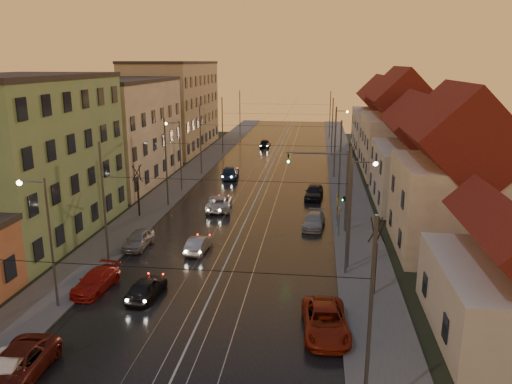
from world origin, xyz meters
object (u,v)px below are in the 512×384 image
at_px(street_lamp_0, 45,231).
at_px(parked_left_2, 96,281).
at_px(driving_car_0, 146,287).
at_px(parked_left_3, 138,239).
at_px(street_lamp_2, 178,149).
at_px(traffic_light_mast, 335,180).
at_px(driving_car_1, 198,244).
at_px(driving_car_3, 230,172).
at_px(parked_left_1, 15,367).
at_px(driving_car_2, 219,202).
at_px(driving_car_4, 265,143).
at_px(street_lamp_1, 355,203).
at_px(parked_right_1, 314,221).
at_px(street_lamp_3, 337,132).
at_px(parked_right_2, 314,192).
at_px(parked_left_0, 5,371).
at_px(parked_right_0, 325,321).

xyz_separation_m(street_lamp_0, parked_left_2, (1.55, 2.60, -4.26)).
distance_m(street_lamp_0, driving_car_0, 6.95).
relative_size(parked_left_2, parked_left_3, 1.10).
distance_m(street_lamp_2, traffic_light_mast, 20.89).
bearing_deg(driving_car_1, driving_car_0, 83.50).
relative_size(street_lamp_0, driving_car_3, 1.59).
bearing_deg(parked_left_1, driving_car_2, 79.76).
bearing_deg(driving_car_4, driving_car_3, 84.33).
distance_m(street_lamp_1, parked_left_3, 17.29).
distance_m(driving_car_4, parked_left_3, 48.91).
xyz_separation_m(street_lamp_2, parked_left_3, (1.60, -17.68, -4.22)).
bearing_deg(parked_right_1, street_lamp_0, -125.98).
bearing_deg(parked_left_2, street_lamp_3, 73.21).
distance_m(driving_car_3, parked_right_2, 13.75).
height_order(parked_left_0, parked_right_0, parked_right_0).
height_order(driving_car_2, driving_car_4, driving_car_4).
bearing_deg(parked_right_2, street_lamp_1, -76.25).
xyz_separation_m(street_lamp_0, driving_car_4, (6.59, 58.97, -4.15)).
height_order(driving_car_3, parked_right_2, parked_right_2).
xyz_separation_m(street_lamp_0, parked_right_0, (16.23, -0.96, -4.16)).
bearing_deg(driving_car_1, parked_right_2, -113.97).
distance_m(parked_left_3, parked_right_1, 15.33).
bearing_deg(driving_car_4, driving_car_2, 88.09).
bearing_deg(traffic_light_mast, parked_right_1, 149.84).
bearing_deg(street_lamp_3, parked_right_1, -95.90).
xyz_separation_m(street_lamp_3, driving_car_2, (-12.27, -22.54, -4.17)).
bearing_deg(street_lamp_3, traffic_light_mast, -92.27).
distance_m(traffic_light_mast, parked_left_2, 20.91).
relative_size(street_lamp_3, parked_left_3, 2.05).
distance_m(street_lamp_0, street_lamp_2, 28.00).
height_order(driving_car_1, parked_left_0, parked_left_0).
distance_m(driving_car_1, parked_left_3, 4.97).
bearing_deg(parked_left_3, driving_car_3, 84.65).
xyz_separation_m(street_lamp_0, driving_car_1, (6.56, 10.01, -4.27)).
distance_m(street_lamp_3, parked_left_2, 44.83).
relative_size(street_lamp_2, parked_right_1, 1.86).
relative_size(parked_left_1, parked_left_2, 1.19).
height_order(driving_car_0, parked_left_0, driving_car_0).
distance_m(street_lamp_1, driving_car_1, 12.57).
xyz_separation_m(street_lamp_2, parked_left_2, (1.55, -25.40, -4.26)).
bearing_deg(parked_left_2, parked_right_1, 51.17).
relative_size(parked_left_2, parked_right_2, 0.97).
xyz_separation_m(street_lamp_1, parked_left_1, (-16.25, -14.90, -4.17)).
height_order(traffic_light_mast, parked_left_1, traffic_light_mast).
relative_size(driving_car_3, parked_left_2, 1.16).
relative_size(parked_left_1, parked_right_0, 0.99).
bearing_deg(driving_car_0, parked_right_1, -119.05).
distance_m(parked_left_3, parked_right_2, 21.39).
bearing_deg(parked_left_2, parked_right_2, 65.46).
height_order(street_lamp_1, driving_car_4, street_lamp_1).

